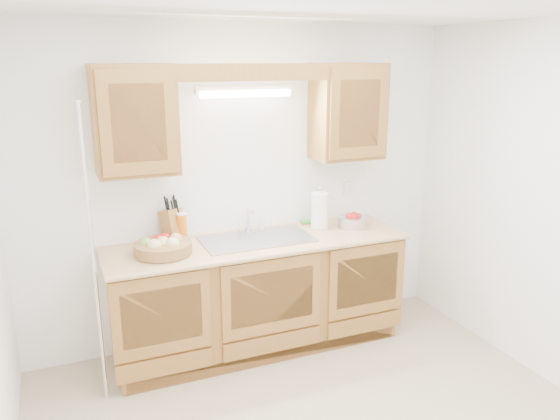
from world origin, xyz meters
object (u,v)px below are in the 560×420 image
paper_towel (320,211)px  apple_bowl (352,221)px  fruit_basket (163,246)px  knife_block (173,225)px

paper_towel → apple_bowl: bearing=-17.5°
fruit_basket → paper_towel: (1.29, 0.12, 0.09)m
fruit_basket → apple_bowl: 1.55m
apple_bowl → fruit_basket: bearing=-178.5°
knife_block → paper_towel: (1.17, -0.11, 0.02)m
knife_block → apple_bowl: 1.45m
fruit_basket → knife_block: 0.27m
knife_block → paper_towel: same height
paper_towel → apple_bowl: (0.26, -0.08, -0.09)m
knife_block → paper_towel: size_ratio=1.04×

